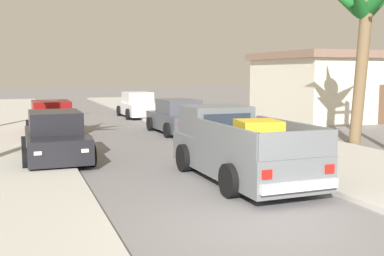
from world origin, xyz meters
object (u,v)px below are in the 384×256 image
(palm_tree_left_fore, at_px, (364,16))
(car_right_mid, at_px, (178,117))
(pickup_truck, at_px, (238,148))
(car_left_near, at_px, (56,138))
(car_right_near, at_px, (138,106))
(car_left_mid, at_px, (52,120))
(roadside_house, at_px, (344,85))

(palm_tree_left_fore, bearing_deg, car_right_mid, 131.16)
(pickup_truck, relative_size, car_left_near, 1.23)
(car_left_near, height_order, palm_tree_left_fore, palm_tree_left_fore)
(car_right_near, bearing_deg, pickup_truck, -95.12)
(car_right_near, distance_m, car_left_mid, 9.18)
(car_right_mid, height_order, palm_tree_left_fore, palm_tree_left_fore)
(roadside_house, bearing_deg, car_right_near, 157.05)
(palm_tree_left_fore, bearing_deg, car_right_near, 109.91)
(pickup_truck, bearing_deg, car_right_mid, 81.10)
(car_left_mid, bearing_deg, pickup_truck, -67.94)
(car_left_near, relative_size, car_right_near, 1.00)
(car_right_near, xyz_separation_m, car_right_mid, (-0.11, -8.02, 0.00))
(car_left_mid, height_order, roadside_house, roadside_house)
(car_left_near, distance_m, car_right_near, 14.17)
(car_left_near, height_order, car_right_mid, same)
(car_right_mid, distance_m, roadside_house, 12.06)
(car_left_near, distance_m, car_left_mid, 5.63)
(car_right_near, bearing_deg, roadside_house, -22.95)
(car_left_near, bearing_deg, palm_tree_left_fore, -5.14)
(car_left_mid, bearing_deg, palm_tree_left_fore, -31.95)
(pickup_truck, height_order, car_right_near, pickup_truck)
(car_right_mid, bearing_deg, pickup_truck, -98.90)
(car_right_near, relative_size, car_left_mid, 1.00)
(pickup_truck, distance_m, palm_tree_left_fore, 8.36)
(pickup_truck, height_order, car_right_mid, pickup_truck)
(car_right_near, relative_size, palm_tree_left_fore, 0.70)
(pickup_truck, distance_m, car_left_near, 6.00)
(car_left_mid, distance_m, car_right_mid, 5.48)
(car_left_mid, xyz_separation_m, palm_tree_left_fore, (10.58, -6.60, 4.06))
(car_right_mid, bearing_deg, car_left_near, -139.08)
(car_right_near, height_order, roadside_house, roadside_house)
(car_right_near, height_order, palm_tree_left_fore, palm_tree_left_fore)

